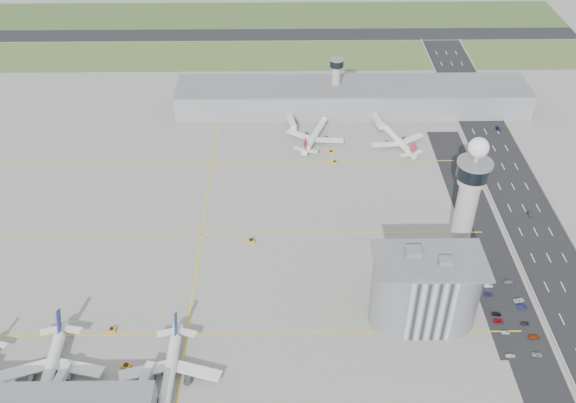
{
  "coord_description": "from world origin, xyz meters",
  "views": [
    {
      "loc": [
        -2.96,
        -196.84,
        191.08
      ],
      "look_at": [
        0.0,
        35.0,
        15.0
      ],
      "focal_mm": 40.0,
      "sensor_mm": 36.0,
      "label": 1
    }
  ],
  "objects_px": {
    "secondary_tower": "(336,79)",
    "car_hw_2": "(498,128)",
    "tug_2": "(112,330)",
    "car_lot_11": "(508,282)",
    "car_hw_1": "(530,214)",
    "admin_building": "(425,289)",
    "car_lot_9": "(522,307)",
    "car_lot_10": "(519,300)",
    "car_lot_0": "(510,356)",
    "tug_5": "(334,162)",
    "tug_0": "(52,372)",
    "car_lot_7": "(534,337)",
    "car_lot_3": "(496,314)",
    "tug_3": "(251,241)",
    "car_lot_1": "(505,332)",
    "car_hw_4": "(451,84)",
    "control_tower": "(467,201)",
    "car_lot_5": "(489,286)",
    "airplane_near_b": "(47,367)",
    "jet_bridge_far_1": "(374,117)",
    "airplane_far_a": "(315,131)",
    "car_lot_4": "(488,294)",
    "tug_1": "(126,366)",
    "airplane_far_b": "(398,136)",
    "jet_bridge_near_2": "(138,398)",
    "airplane_near_c": "(169,369)",
    "jet_bridge_far_0": "(289,118)",
    "car_lot_2": "(498,321)",
    "car_lot_8": "(525,323)",
    "car_lot_6": "(537,355)",
    "jet_bridge_near_1": "(51,399)"
  },
  "relations": [
    {
      "from": "car_lot_2",
      "to": "car_lot_8",
      "type": "bearing_deg",
      "value": -93.37
    },
    {
      "from": "tug_1",
      "to": "car_lot_7",
      "type": "height_order",
      "value": "tug_1"
    },
    {
      "from": "secondary_tower",
      "to": "car_hw_2",
      "type": "bearing_deg",
      "value": -16.59
    },
    {
      "from": "tug_5",
      "to": "car_lot_9",
      "type": "xyz_separation_m",
      "value": [
        68.44,
        -106.04,
        -0.16
      ]
    },
    {
      "from": "car_lot_6",
      "to": "airplane_far_b",
      "type": "bearing_deg",
      "value": 18.94
    },
    {
      "from": "tug_2",
      "to": "car_lot_11",
      "type": "xyz_separation_m",
      "value": [
        161.9,
        24.48,
        -0.22
      ]
    },
    {
      "from": "jet_bridge_far_0",
      "to": "car_lot_11",
      "type": "height_order",
      "value": "jet_bridge_far_0"
    },
    {
      "from": "airplane_near_b",
      "to": "airplane_far_b",
      "type": "bearing_deg",
      "value": 133.98
    },
    {
      "from": "tug_5",
      "to": "car_lot_7",
      "type": "height_order",
      "value": "tug_5"
    },
    {
      "from": "tug_3",
      "to": "car_lot_0",
      "type": "xyz_separation_m",
      "value": [
        99.05,
        -66.4,
        -0.36
      ]
    },
    {
      "from": "tug_3",
      "to": "car_lot_1",
      "type": "distance_m",
      "value": 114.56
    },
    {
      "from": "jet_bridge_far_1",
      "to": "car_lot_11",
      "type": "height_order",
      "value": "jet_bridge_far_1"
    },
    {
      "from": "secondary_tower",
      "to": "jet_bridge_near_2",
      "type": "bearing_deg",
      "value": -111.47
    },
    {
      "from": "airplane_near_c",
      "to": "jet_bridge_near_1",
      "type": "xyz_separation_m",
      "value": [
        -39.51,
        -9.74,
        -3.33
      ]
    },
    {
      "from": "car_lot_6",
      "to": "car_lot_10",
      "type": "relative_size",
      "value": 0.86
    },
    {
      "from": "car_lot_5",
      "to": "car_lot_9",
      "type": "xyz_separation_m",
      "value": [
        10.36,
        -12.37,
        0.04
      ]
    },
    {
      "from": "car_lot_5",
      "to": "car_lot_8",
      "type": "height_order",
      "value": "car_lot_5"
    },
    {
      "from": "jet_bridge_far_1",
      "to": "tug_1",
      "type": "relative_size",
      "value": 4.05
    },
    {
      "from": "car_hw_1",
      "to": "admin_building",
      "type": "bearing_deg",
      "value": -141.14
    },
    {
      "from": "secondary_tower",
      "to": "car_lot_4",
      "type": "height_order",
      "value": "secondary_tower"
    },
    {
      "from": "tug_0",
      "to": "car_hw_2",
      "type": "height_order",
      "value": "tug_0"
    },
    {
      "from": "airplane_near_b",
      "to": "jet_bridge_far_1",
      "type": "relative_size",
      "value": 3.26
    },
    {
      "from": "jet_bridge_near_1",
      "to": "car_lot_5",
      "type": "bearing_deg",
      "value": -61.57
    },
    {
      "from": "control_tower",
      "to": "secondary_tower",
      "type": "relative_size",
      "value": 2.02
    },
    {
      "from": "tug_3",
      "to": "jet_bridge_far_0",
      "type": "bearing_deg",
      "value": 57.37
    },
    {
      "from": "tug_2",
      "to": "car_lot_4",
      "type": "bearing_deg",
      "value": -86.26
    },
    {
      "from": "airplane_far_a",
      "to": "car_lot_4",
      "type": "bearing_deg",
      "value": -131.66
    },
    {
      "from": "car_lot_7",
      "to": "car_lot_3",
      "type": "bearing_deg",
      "value": 40.16
    },
    {
      "from": "car_lot_9",
      "to": "car_lot_10",
      "type": "bearing_deg",
      "value": 4.27
    },
    {
      "from": "tug_2",
      "to": "car_lot_7",
      "type": "relative_size",
      "value": 0.68
    },
    {
      "from": "tug_0",
      "to": "car_hw_1",
      "type": "relative_size",
      "value": 0.84
    },
    {
      "from": "secondary_tower",
      "to": "jet_bridge_far_1",
      "type": "bearing_deg",
      "value": -39.29
    },
    {
      "from": "control_tower",
      "to": "car_lot_1",
      "type": "height_order",
      "value": "control_tower"
    },
    {
      "from": "admin_building",
      "to": "car_lot_0",
      "type": "distance_m",
      "value": 39.18
    },
    {
      "from": "car_lot_6",
      "to": "car_lot_3",
      "type": "bearing_deg",
      "value": 32.63
    },
    {
      "from": "admin_building",
      "to": "car_hw_4",
      "type": "height_order",
      "value": "admin_building"
    },
    {
      "from": "jet_bridge_far_0",
      "to": "tug_2",
      "type": "relative_size",
      "value": 4.84
    },
    {
      "from": "jet_bridge_far_0",
      "to": "car_lot_10",
      "type": "relative_size",
      "value": 3.07
    },
    {
      "from": "car_lot_9",
      "to": "car_lot_11",
      "type": "bearing_deg",
      "value": 7.48
    },
    {
      "from": "jet_bridge_far_1",
      "to": "car_lot_7",
      "type": "xyz_separation_m",
      "value": [
        41.84,
        -165.43,
        -2.24
      ]
    },
    {
      "from": "tug_2",
      "to": "car_lot_0",
      "type": "bearing_deg",
      "value": -98.23
    },
    {
      "from": "airplane_near_c",
      "to": "tug_5",
      "type": "height_order",
      "value": "airplane_near_c"
    },
    {
      "from": "airplane_near_b",
      "to": "jet_bridge_far_1",
      "type": "bearing_deg",
      "value": 140.04
    },
    {
      "from": "airplane_near_b",
      "to": "tug_1",
      "type": "relative_size",
      "value": 13.21
    },
    {
      "from": "airplane_near_b",
      "to": "car_lot_0",
      "type": "distance_m",
      "value": 169.03
    },
    {
      "from": "tug_0",
      "to": "tug_3",
      "type": "xyz_separation_m",
      "value": [
        70.1,
        71.82,
        0.05
      ]
    },
    {
      "from": "tug_2",
      "to": "car_lot_11",
      "type": "distance_m",
      "value": 163.74
    },
    {
      "from": "control_tower",
      "to": "car_lot_5",
      "type": "height_order",
      "value": "control_tower"
    },
    {
      "from": "airplane_far_b",
      "to": "jet_bridge_near_2",
      "type": "height_order",
      "value": "airplane_far_b"
    },
    {
      "from": "tug_2",
      "to": "car_lot_1",
      "type": "distance_m",
      "value": 152.91
    }
  ]
}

